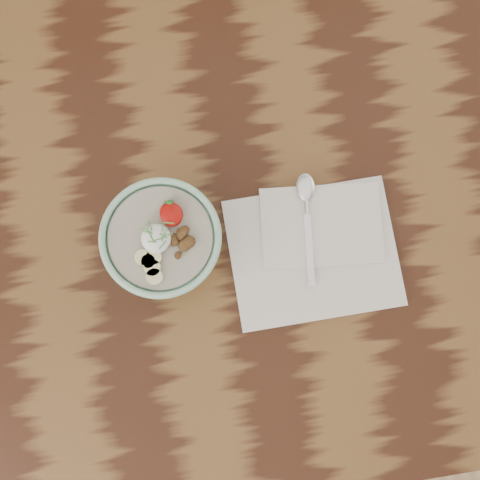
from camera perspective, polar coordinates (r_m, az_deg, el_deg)
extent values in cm
cube|color=#32180C|center=(106.53, 0.29, 2.78)|extent=(160.00, 90.00, 4.00)
cylinder|color=#96C9AB|center=(103.48, -6.25, -0.57)|extent=(7.67, 7.67, 1.10)
torus|color=#96C9AB|center=(94.69, -6.84, 0.22)|extent=(17.45, 17.45, 1.00)
cylinder|color=#ACA38F|center=(95.22, -6.80, 0.16)|extent=(14.80, 14.80, 0.91)
ellipsoid|color=white|center=(93.99, -7.18, 0.13)|extent=(4.24, 4.24, 2.33)
ellipsoid|color=#9E0B07|center=(94.28, -5.84, 2.17)|extent=(3.18, 3.50, 1.75)
cone|color=#286623|center=(94.29, -5.99, 3.04)|extent=(1.40, 1.03, 1.52)
ellipsoid|color=#9E0B07|center=(94.37, -5.97, 2.29)|extent=(3.06, 3.36, 1.68)
cone|color=#286623|center=(94.37, -6.11, 3.13)|extent=(1.40, 1.03, 1.52)
cylinder|color=beige|center=(93.92, -7.48, -2.36)|extent=(2.36, 2.36, 0.70)
cylinder|color=beige|center=(94.10, -7.83, -1.82)|extent=(2.01, 2.01, 0.70)
cylinder|color=beige|center=(94.28, -8.31, -1.49)|extent=(2.25, 2.25, 0.70)
cylinder|color=beige|center=(93.75, -7.31, -3.13)|extent=(2.33, 2.33, 0.70)
cylinder|color=beige|center=(94.07, -7.35, -1.46)|extent=(2.19, 2.19, 0.70)
ellipsoid|color=brown|center=(93.72, -5.33, -1.30)|extent=(1.38, 1.48, 0.77)
ellipsoid|color=brown|center=(93.67, -4.36, -0.15)|extent=(2.50, 2.49, 1.13)
ellipsoid|color=brown|center=(93.94, -4.83, 0.76)|extent=(2.32, 2.26, 1.24)
ellipsoid|color=brown|center=(94.08, -5.68, 0.18)|extent=(1.88, 1.87, 0.69)
ellipsoid|color=brown|center=(93.95, -5.07, 0.52)|extent=(1.38, 1.76, 1.19)
ellipsoid|color=brown|center=(93.96, -5.57, -0.20)|extent=(1.71, 1.60, 0.83)
ellipsoid|color=brown|center=(93.64, -4.74, -0.43)|extent=(2.58, 2.56, 0.95)
cylinder|color=#468C3B|center=(92.78, -7.53, -0.16)|extent=(1.17, 0.47, 0.22)
cylinder|color=#468C3B|center=(92.72, -6.54, 0.36)|extent=(1.10, 0.95, 0.22)
cylinder|color=#468C3B|center=(92.74, -6.47, 0.49)|extent=(0.96, 1.29, 0.23)
cylinder|color=#468C3B|center=(92.90, -7.58, 0.25)|extent=(0.60, 1.15, 0.22)
cylinder|color=#468C3B|center=(93.11, -7.87, 0.79)|extent=(1.30, 1.24, 0.24)
cylinder|color=#468C3B|center=(92.68, -6.19, 0.46)|extent=(1.47, 0.21, 0.23)
cylinder|color=#468C3B|center=(93.18, -7.64, 1.23)|extent=(0.39, 1.48, 0.23)
cylinder|color=#468C3B|center=(92.54, -6.62, -0.42)|extent=(1.27, 1.16, 0.23)
cylinder|color=#468C3B|center=(92.72, -6.93, 0.08)|extent=(1.61, 0.41, 0.24)
cylinder|color=#468C3B|center=(92.94, -6.65, 1.09)|extent=(0.21, 1.05, 0.22)
cylinder|color=#468C3B|center=(92.69, -6.62, 0.18)|extent=(0.46, 0.95, 0.21)
cylinder|color=#468C3B|center=(92.95, -6.11, 1.46)|extent=(1.61, 0.56, 0.24)
cylinder|color=#468C3B|center=(93.20, -7.87, 1.10)|extent=(0.68, 1.61, 0.24)
cylinder|color=#468C3B|center=(93.14, -8.08, 0.73)|extent=(1.36, 0.79, 0.23)
cube|color=silver|center=(103.40, 6.26, -1.12)|extent=(25.45, 20.59, 0.98)
cube|color=silver|center=(103.42, 6.98, 1.22)|extent=(19.74, 14.50, 0.59)
cube|color=silver|center=(102.14, 5.94, -0.84)|extent=(2.30, 11.11, 0.34)
cylinder|color=silver|center=(103.15, 5.70, 3.01)|extent=(1.00, 2.94, 0.67)
ellipsoid|color=silver|center=(103.62, 5.61, 4.52)|extent=(3.42, 4.72, 0.92)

